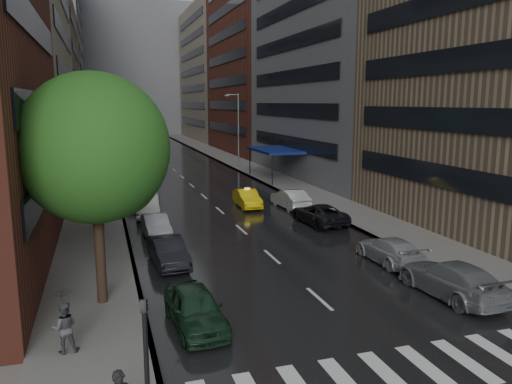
# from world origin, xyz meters

# --- Properties ---
(ground) EXTENTS (220.00, 220.00, 0.00)m
(ground) POSITION_xyz_m (0.00, 0.00, 0.00)
(ground) COLOR gray
(ground) RESTS_ON ground
(road) EXTENTS (14.00, 140.00, 0.01)m
(road) POSITION_xyz_m (0.00, 50.00, 0.01)
(road) COLOR black
(road) RESTS_ON ground
(sidewalk_left) EXTENTS (4.00, 140.00, 0.15)m
(sidewalk_left) POSITION_xyz_m (-9.00, 50.00, 0.07)
(sidewalk_left) COLOR gray
(sidewalk_left) RESTS_ON ground
(sidewalk_right) EXTENTS (4.00, 140.00, 0.15)m
(sidewalk_right) POSITION_xyz_m (9.00, 50.00, 0.07)
(sidewalk_right) COLOR gray
(sidewalk_right) RESTS_ON ground
(crosswalk) EXTENTS (13.15, 2.80, 0.01)m
(crosswalk) POSITION_xyz_m (0.20, -2.00, 0.01)
(crosswalk) COLOR silver
(crosswalk) RESTS_ON ground
(buildings_left) EXTENTS (8.00, 108.00, 38.00)m
(buildings_left) POSITION_xyz_m (-15.00, 58.79, 15.99)
(buildings_left) COLOR maroon
(buildings_left) RESTS_ON ground
(buildings_right) EXTENTS (8.05, 109.10, 36.00)m
(buildings_right) POSITION_xyz_m (15.00, 56.70, 15.03)
(buildings_right) COLOR #937A5B
(buildings_right) RESTS_ON ground
(building_far) EXTENTS (40.00, 14.00, 32.00)m
(building_far) POSITION_xyz_m (0.00, 118.00, 16.00)
(building_far) COLOR slate
(building_far) RESTS_ON ground
(tree_near) EXTENTS (5.79, 5.79, 9.23)m
(tree_near) POSITION_xyz_m (-8.60, 6.03, 6.32)
(tree_near) COLOR #382619
(tree_near) RESTS_ON ground
(tree_mid) EXTENTS (5.24, 5.24, 8.35)m
(tree_mid) POSITION_xyz_m (-8.60, 17.88, 5.71)
(tree_mid) COLOR #382619
(tree_mid) RESTS_ON ground
(tree_far) EXTENTS (5.08, 5.08, 8.09)m
(tree_far) POSITION_xyz_m (-8.60, 34.89, 5.53)
(tree_far) COLOR #382619
(tree_far) RESTS_ON ground
(taxi) EXTENTS (1.58, 4.22, 1.38)m
(taxi) POSITION_xyz_m (2.33, 22.59, 0.69)
(taxi) COLOR yellow
(taxi) RESTS_ON ground
(parked_cars_left) EXTENTS (2.66, 41.69, 1.54)m
(parked_cars_left) POSITION_xyz_m (-5.40, 24.66, 0.74)
(parked_cars_left) COLOR #163220
(parked_cars_left) RESTS_ON ground
(parked_cars_right) EXTENTS (2.67, 23.58, 1.52)m
(parked_cars_right) POSITION_xyz_m (5.40, 10.95, 0.71)
(parked_cars_right) COLOR slate
(parked_cars_right) RESTS_ON ground
(ped_black_umbrella) EXTENTS (0.96, 0.98, 2.09)m
(ped_black_umbrella) POSITION_xyz_m (-9.76, 2.08, 1.38)
(ped_black_umbrella) COLOR #424246
(ped_black_umbrella) RESTS_ON sidewalk_left
(traffic_light) EXTENTS (0.18, 0.15, 3.45)m
(traffic_light) POSITION_xyz_m (-7.60, -2.84, 2.23)
(traffic_light) COLOR black
(traffic_light) RESTS_ON sidewalk_left
(street_lamp_left) EXTENTS (1.74, 0.22, 9.00)m
(street_lamp_left) POSITION_xyz_m (-7.72, 30.00, 4.89)
(street_lamp_left) COLOR gray
(street_lamp_left) RESTS_ON sidewalk_left
(street_lamp_right) EXTENTS (1.74, 0.22, 9.00)m
(street_lamp_right) POSITION_xyz_m (7.72, 45.00, 4.89)
(street_lamp_right) COLOR gray
(street_lamp_right) RESTS_ON sidewalk_right
(awning) EXTENTS (4.00, 8.00, 3.12)m
(awning) POSITION_xyz_m (8.98, 35.00, 3.13)
(awning) COLOR navy
(awning) RESTS_ON sidewalk_right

